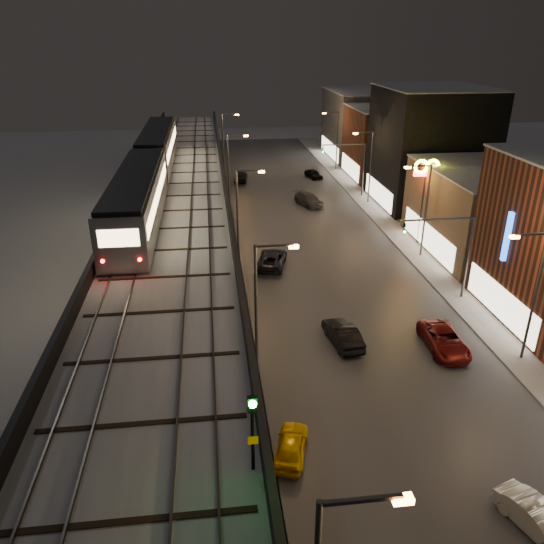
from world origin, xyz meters
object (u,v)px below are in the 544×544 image
car_taxi (291,446)px  car_onc_white (309,200)px  car_onc_dark (444,341)px  subway_train (149,168)px  car_far_white (241,177)px  car_near_white (343,335)px  car_mid_silver (272,259)px  rail_signal (253,419)px  car_onc_silver (537,520)px  car_onc_red (314,174)px

car_taxi → car_onc_white: car_onc_white is taller
car_taxi → car_onc_dark: 14.68m
subway_train → car_far_white: size_ratio=8.80×
car_near_white → car_mid_silver: size_ratio=0.87×
car_taxi → rail_signal: bearing=87.9°
rail_signal → car_onc_dark: rail_signal is taller
car_mid_silver → car_onc_silver: size_ratio=1.32×
rail_signal → car_mid_silver: size_ratio=0.58×
rail_signal → car_onc_silver: (12.37, 1.71, -8.11)m
rail_signal → car_taxi: (2.51, 7.45, -8.13)m
rail_signal → car_onc_red: bearing=77.1°
rail_signal → car_mid_silver: bearing=82.0°
rail_signal → car_far_white: size_ratio=0.68×
car_far_white → car_onc_white: car_far_white is taller
subway_train → rail_signal: 36.65m
subway_train → car_taxi: subway_train is taller
car_onc_white → car_onc_dark: bearing=-104.6°
rail_signal → car_near_white: 20.84m
car_mid_silver → car_onc_red: size_ratio=1.35×
car_onc_silver → car_onc_dark: (2.01, 14.37, 0.07)m
car_onc_silver → car_mid_silver: bearing=85.6°
subway_train → car_mid_silver: size_ratio=7.58×
car_far_white → car_onc_dark: car_far_white is taller
car_far_white → car_onc_red: (10.91, 0.56, -0.11)m
rail_signal → car_onc_red: rail_signal is taller
subway_train → car_mid_silver: bearing=-22.4°
car_onc_silver → car_onc_white: 48.34m
car_onc_silver → car_onc_dark: bearing=62.7°
subway_train → car_onc_red: (20.94, 27.33, -7.87)m
car_near_white → car_onc_silver: 16.59m
subway_train → car_onc_red: 35.32m
car_mid_silver → car_onc_white: (6.91, 18.41, 0.01)m
car_near_white → car_onc_red: car_near_white is taller
car_near_white → car_onc_white: bearing=-104.2°
car_onc_dark → car_onc_white: size_ratio=1.02×
car_mid_silver → car_onc_silver: car_mid_silver is taller
car_far_white → car_onc_silver: bearing=105.1°
car_onc_red → car_onc_dark: bearing=-106.5°
subway_train → car_onc_white: subway_train is taller
car_onc_red → car_onc_white: bearing=-119.8°
car_taxi → car_onc_dark: size_ratio=0.72×
subway_train → car_near_white: 24.49m
car_far_white → car_onc_red: bearing=-170.1°
car_mid_silver → car_far_white: 31.24m
car_far_white → car_taxi: bearing=95.8°
car_mid_silver → car_onc_white: car_onc_white is taller
car_onc_red → car_taxi: bearing=-118.4°
car_near_white → car_onc_silver: size_ratio=1.15×
car_far_white → car_onc_silver: (8.74, -61.15, -0.11)m
subway_train → car_mid_silver: (10.82, -4.46, -7.80)m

